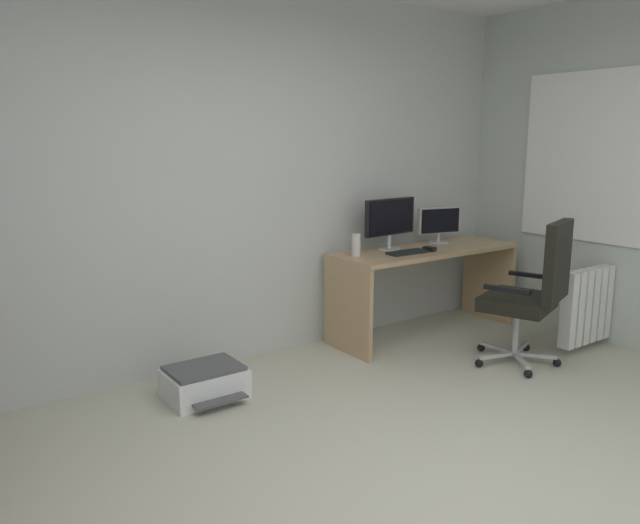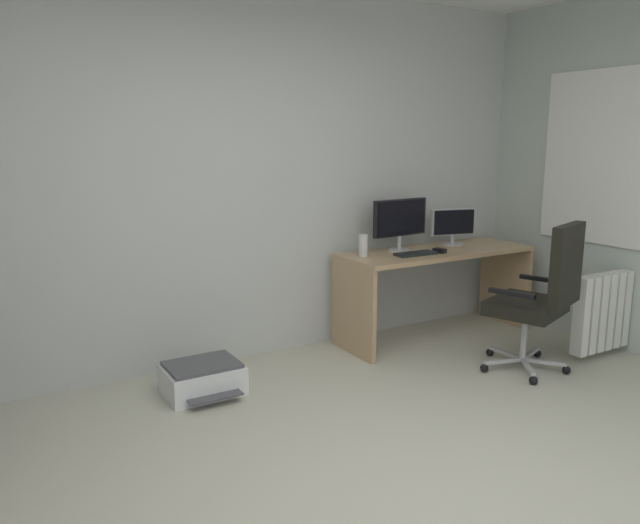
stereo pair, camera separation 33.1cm
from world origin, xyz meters
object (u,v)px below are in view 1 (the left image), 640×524
keyboard (407,252)px  desk (425,270)px  office_chair (533,289)px  printer (205,382)px  computer_mouse (429,249)px  radiator (601,302)px  monitor_secondary (439,223)px  monitor_main (390,219)px  desktop_speaker (356,245)px

keyboard → desk: bearing=18.9°
office_chair → printer: (-2.17, 0.85, -0.47)m
computer_mouse → printer: bearing=170.1°
printer → radiator: radiator is taller
monitor_secondary → desk: bearing=-156.1°
monitor_main → monitor_secondary: 0.58m
monitor_secondary → computer_mouse: monitor_secondary is taller
monitor_secondary → desktop_speaker: monitor_secondary is taller
monitor_main → computer_mouse: bearing=-48.1°
monitor_secondary → printer: 2.51m
monitor_secondary → computer_mouse: 0.46m
computer_mouse → printer: size_ratio=0.20×
keyboard → radiator: (1.23, -0.93, -0.39)m
radiator → desktop_speaker: bearing=145.7°
radiator → computer_mouse: bearing=137.9°
desk → keyboard: keyboard is taller
monitor_secondary → keyboard: (-0.58, -0.22, -0.16)m
monitor_main → printer: bearing=-171.8°
desk → radiator: size_ratio=1.76×
monitor_secondary → printer: monitor_secondary is taller
computer_mouse → monitor_secondary: bearing=23.7°
desk → desktop_speaker: 0.73m
desktop_speaker → monitor_secondary: bearing=2.8°
monitor_secondary → keyboard: monitor_secondary is taller
monitor_main → keyboard: (-0.01, -0.22, -0.24)m
desktop_speaker → office_chair: 1.34m
desk → radiator: (0.93, -1.02, -0.20)m
printer → radiator: (3.01, -0.89, 0.25)m
monitor_secondary → desktop_speaker: size_ratio=2.36×
monitor_main → printer: 2.01m
desktop_speaker → radiator: bearing=-34.3°
radiator → desk: bearing=132.4°
computer_mouse → printer: computer_mouse is taller
monitor_secondary → computer_mouse: bearing=-145.9°
printer → desk: bearing=3.7°
monitor_secondary → office_chair: (-0.19, -1.11, -0.34)m
keyboard → printer: bearing=-177.0°
monitor_secondary → office_chair: 1.18m
printer → monitor_main: bearing=8.2°
office_chair → radiator: size_ratio=1.13×
monitor_main → office_chair: monitor_main is taller
keyboard → monitor_secondary: bearing=22.2°
desktop_speaker → monitor_main: bearing=7.0°
desk → computer_mouse: 0.24m
keyboard → radiator: 1.59m
monitor_secondary → computer_mouse: size_ratio=4.01×
desk → monitor_main: 0.54m
monitor_secondary → radiator: (0.65, -1.15, -0.56)m
keyboard → computer_mouse: computer_mouse is taller
desk → keyboard: bearing=-162.8°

